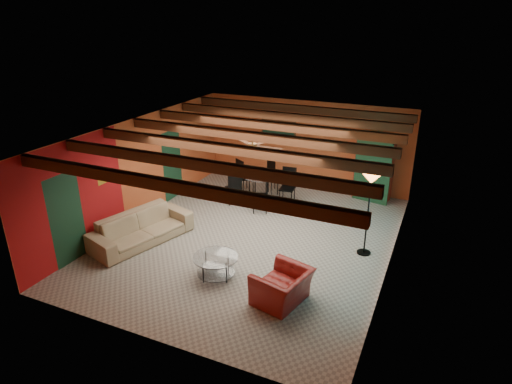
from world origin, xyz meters
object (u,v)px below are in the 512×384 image
at_px(coffee_table, 216,266).
at_px(floor_lamp, 368,215).
at_px(sofa, 142,228).
at_px(vase, 261,162).
at_px(armoire, 374,170).
at_px(potted_plant, 378,131).
at_px(armchair, 282,287).
at_px(dining_table, 260,183).

bearing_deg(coffee_table, floor_lamp, 40.21).
xyz_separation_m(sofa, vase, (1.60, 3.50, 0.81)).
bearing_deg(armoire, vase, -142.65).
relative_size(armoire, potted_plant, 3.43).
xyz_separation_m(armchair, coffee_table, (-1.57, 0.25, -0.09)).
distance_m(floor_lamp, potted_plant, 3.52).
xyz_separation_m(sofa, potted_plant, (4.57, 4.95, 1.69)).
bearing_deg(coffee_table, dining_table, 100.62).
relative_size(armchair, dining_table, 0.50).
xyz_separation_m(coffee_table, potted_plant, (2.20, 5.56, 1.81)).
distance_m(dining_table, potted_plant, 3.64).
xyz_separation_m(sofa, coffee_table, (2.37, -0.62, -0.12)).
bearing_deg(floor_lamp, armchair, -113.43).
distance_m(sofa, armchair, 4.03).
height_order(dining_table, floor_lamp, floor_lamp).
distance_m(coffee_table, potted_plant, 6.25).
xyz_separation_m(armoire, floor_lamp, (0.45, -3.32, 0.08)).
distance_m(armchair, floor_lamp, 2.79).
height_order(armchair, potted_plant, potted_plant).
relative_size(sofa, vase, 12.10).
height_order(coffee_table, potted_plant, potted_plant).
distance_m(dining_table, armoire, 3.32).
xyz_separation_m(sofa, floor_lamp, (5.02, 1.62, 0.62)).
height_order(dining_table, armoire, armoire).
relative_size(armchair, floor_lamp, 0.53).
xyz_separation_m(armoire, potted_plant, (0.00, 0.00, 1.15)).
distance_m(sofa, dining_table, 3.85).
relative_size(armoire, floor_lamp, 0.91).
relative_size(coffee_table, dining_table, 0.46).
relative_size(dining_table, floor_lamp, 1.05).
bearing_deg(floor_lamp, armoire, 97.72).
relative_size(coffee_table, vase, 4.63).
bearing_deg(coffee_table, sofa, 165.43).
height_order(coffee_table, dining_table, dining_table).
relative_size(dining_table, armoire, 1.15).
relative_size(sofa, coffee_table, 2.61).
relative_size(coffee_table, potted_plant, 1.81).
distance_m(armoire, vase, 3.32).
height_order(coffee_table, floor_lamp, floor_lamp).
height_order(armchair, coffee_table, armchair).
distance_m(floor_lamp, vase, 3.91).
height_order(armoire, floor_lamp, floor_lamp).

